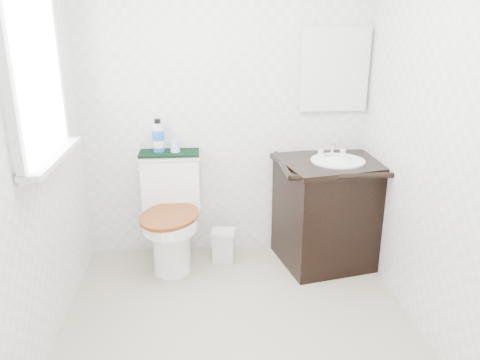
{
  "coord_description": "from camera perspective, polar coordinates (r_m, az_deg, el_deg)",
  "views": [
    {
      "loc": [
        -0.21,
        -2.34,
        1.79
      ],
      "look_at": [
        0.06,
        0.75,
        0.74
      ],
      "focal_mm": 35.0,
      "sensor_mm": 36.0,
      "label": 1
    }
  ],
  "objects": [
    {
      "name": "floor",
      "position": [
        2.96,
        0.05,
        -18.57
      ],
      "size": [
        2.4,
        2.4,
        0.0
      ],
      "primitive_type": "plane",
      "color": "#A79A86",
      "rests_on": "ground"
    },
    {
      "name": "wall_back",
      "position": [
        3.6,
        -1.64,
        9.25
      ],
      "size": [
        2.4,
        0.0,
        2.4
      ],
      "primitive_type": "plane",
      "rotation": [
        1.57,
        0.0,
        0.0
      ],
      "color": "white",
      "rests_on": "ground"
    },
    {
      "name": "wall_front",
      "position": [
        1.3,
        4.74,
        -8.32
      ],
      "size": [
        2.4,
        0.0,
        2.4
      ],
      "primitive_type": "plane",
      "rotation": [
        -1.57,
        0.0,
        0.0
      ],
      "color": "white",
      "rests_on": "ground"
    },
    {
      "name": "wall_left",
      "position": [
        2.58,
        -25.16,
        3.65
      ],
      "size": [
        0.0,
        2.4,
        2.4
      ],
      "primitive_type": "plane",
      "rotation": [
        1.57,
        0.0,
        1.57
      ],
      "color": "white",
      "rests_on": "ground"
    },
    {
      "name": "wall_right",
      "position": [
        2.75,
        23.64,
        4.71
      ],
      "size": [
        0.0,
        2.4,
        2.4
      ],
      "primitive_type": "plane",
      "rotation": [
        1.57,
        0.0,
        -1.57
      ],
      "color": "white",
      "rests_on": "ground"
    },
    {
      "name": "window",
      "position": [
        2.74,
        -23.86,
        12.13
      ],
      "size": [
        0.02,
        0.7,
        0.9
      ],
      "primitive_type": "cube",
      "color": "white",
      "rests_on": "wall_left"
    },
    {
      "name": "mirror",
      "position": [
        3.68,
        11.46,
        13.04
      ],
      "size": [
        0.5,
        0.02,
        0.6
      ],
      "primitive_type": "cube",
      "color": "silver",
      "rests_on": "wall_back"
    },
    {
      "name": "toilet",
      "position": [
        3.61,
        -8.35,
        -4.69
      ],
      "size": [
        0.52,
        0.69,
        0.85
      ],
      "color": "white",
      "rests_on": "floor"
    },
    {
      "name": "vanity",
      "position": [
        3.65,
        10.88,
        -3.46
      ],
      "size": [
        0.87,
        0.78,
        0.92
      ],
      "color": "black",
      "rests_on": "floor"
    },
    {
      "name": "trash_bin",
      "position": [
        3.69,
        -2.04,
        -7.97
      ],
      "size": [
        0.2,
        0.17,
        0.26
      ],
      "color": "silver",
      "rests_on": "floor"
    },
    {
      "name": "towel",
      "position": [
        3.57,
        -8.61,
        3.27
      ],
      "size": [
        0.45,
        0.22,
        0.02
      ],
      "primitive_type": "cube",
      "color": "black",
      "rests_on": "toilet"
    },
    {
      "name": "mouthwash_bottle",
      "position": [
        3.57,
        -9.93,
        5.23
      ],
      "size": [
        0.09,
        0.09,
        0.25
      ],
      "color": "blue",
      "rests_on": "towel"
    },
    {
      "name": "cup",
      "position": [
        3.55,
        -7.91,
        4.15
      ],
      "size": [
        0.07,
        0.07,
        0.09
      ],
      "primitive_type": "cone",
      "color": "#8BB2E4",
      "rests_on": "towel"
    },
    {
      "name": "soap_bar",
      "position": [
        3.59,
        10.57,
        2.89
      ],
      "size": [
        0.07,
        0.05,
        0.02
      ],
      "primitive_type": "ellipsoid",
      "color": "#187567",
      "rests_on": "vanity"
    }
  ]
}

